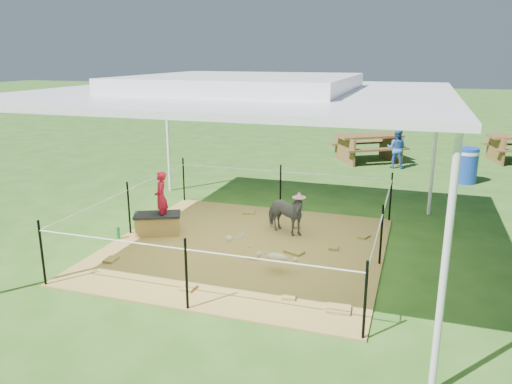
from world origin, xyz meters
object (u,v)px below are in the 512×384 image
(picnic_table_near, at_px, (368,148))
(distant_person, at_px, (396,148))
(foal, at_px, (277,256))
(trash_barrel, at_px, (466,165))
(woman, at_px, (161,192))
(straw_bale, at_px, (158,225))
(green_bottle, at_px, (118,233))
(pony, at_px, (285,214))

(picnic_table_near, xyz_separation_m, distant_person, (0.87, -0.71, 0.16))
(foal, relative_size, trash_barrel, 1.00)
(woman, bearing_deg, distant_person, 127.96)
(foal, xyz_separation_m, distant_person, (1.30, 8.10, 0.29))
(woman, xyz_separation_m, foal, (2.43, -0.89, -0.56))
(straw_bale, distance_m, woman, 0.65)
(woman, height_order, green_bottle, woman)
(trash_barrel, xyz_separation_m, distant_person, (-1.80, 1.24, 0.12))
(foal, bearing_deg, picnic_table_near, 93.93)
(trash_barrel, bearing_deg, straw_bale, -133.31)
(picnic_table_near, relative_size, distant_person, 1.73)
(green_bottle, bearing_deg, pony, 23.39)
(pony, distance_m, picnic_table_near, 7.21)
(straw_bale, distance_m, pony, 2.34)
(woman, bearing_deg, picnic_table_near, 135.49)
(woman, height_order, distant_person, woman)
(foal, height_order, picnic_table_near, picnic_table_near)
(pony, distance_m, foal, 1.67)
(woman, relative_size, foal, 1.03)
(distant_person, bearing_deg, woman, 68.42)
(straw_bale, height_order, green_bottle, straw_bale)
(green_bottle, relative_size, pony, 0.24)
(pony, distance_m, trash_barrel, 6.24)
(pony, bearing_deg, straw_bale, 132.26)
(pony, xyz_separation_m, distant_person, (1.62, 6.46, 0.16))
(foal, height_order, trash_barrel, trash_barrel)
(straw_bale, bearing_deg, picnic_table_near, 69.53)
(straw_bale, bearing_deg, green_bottle, -140.71)
(pony, bearing_deg, foal, -145.22)
(picnic_table_near, bearing_deg, green_bottle, -145.01)
(woman, distance_m, green_bottle, 1.06)
(trash_barrel, relative_size, picnic_table_near, 0.46)
(woman, relative_size, trash_barrel, 1.03)
(green_bottle, xyz_separation_m, pony, (2.76, 1.19, 0.28))
(straw_bale, distance_m, foal, 2.68)
(green_bottle, height_order, picnic_table_near, picnic_table_near)
(woman, relative_size, picnic_table_near, 0.47)
(woman, xyz_separation_m, picnic_table_near, (2.85, 7.91, -0.43))
(woman, xyz_separation_m, green_bottle, (-0.65, -0.45, -0.71))
(straw_bale, xyz_separation_m, foal, (2.53, -0.89, 0.08))
(woman, distance_m, pony, 2.27)
(green_bottle, height_order, trash_barrel, trash_barrel)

